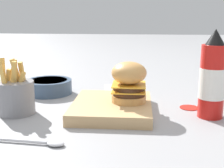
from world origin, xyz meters
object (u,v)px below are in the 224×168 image
(burger, at_px, (129,82))
(fries_basket, at_px, (16,96))
(ketchup_bottle, at_px, (212,79))
(side_bowl, at_px, (49,86))
(serving_board, at_px, (112,107))
(spoon, at_px, (38,142))

(burger, xyz_separation_m, fries_basket, (0.04, -0.30, -0.04))
(ketchup_bottle, relative_size, side_bowl, 1.49)
(serving_board, bearing_deg, side_bowl, -128.66)
(fries_basket, distance_m, side_bowl, 0.22)
(ketchup_bottle, bearing_deg, spoon, -61.93)
(ketchup_bottle, relative_size, spoon, 1.22)
(burger, bearing_deg, spoon, -38.02)
(serving_board, distance_m, ketchup_bottle, 0.27)
(spoon, bearing_deg, serving_board, 64.10)
(burger, height_order, fries_basket, fries_basket)
(serving_board, bearing_deg, spoon, -31.19)
(serving_board, xyz_separation_m, ketchup_bottle, (0.01, 0.26, 0.09))
(burger, distance_m, fries_basket, 0.31)
(burger, height_order, side_bowl, burger)
(burger, relative_size, side_bowl, 0.72)
(serving_board, relative_size, fries_basket, 1.66)
(fries_basket, bearing_deg, ketchup_bottle, 91.98)
(fries_basket, distance_m, spoon, 0.23)
(fries_basket, xyz_separation_m, spoon, (0.19, 0.12, -0.04))
(side_bowl, distance_m, spoon, 0.42)
(serving_board, relative_size, side_bowl, 1.64)
(burger, height_order, ketchup_bottle, ketchup_bottle)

